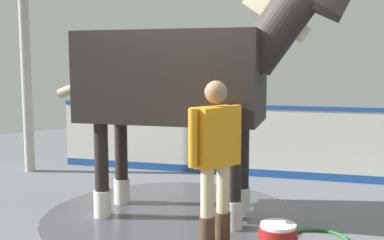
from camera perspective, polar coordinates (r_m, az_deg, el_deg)
name	(u,v)px	position (r m, az deg, el deg)	size (l,w,h in m)	color
ground_plane	(198,219)	(5.57, 0.72, -11.87)	(16.00, 16.00, 0.02)	slate
wet_patch	(173,215)	(5.67, -2.33, -11.39)	(3.05, 3.05, 0.00)	#4C4C54
barrier_wall	(214,142)	(7.58, 2.65, -2.63)	(4.40, 3.03, 1.13)	silver
roof_post_far	(27,85)	(8.10, -19.41, 4.02)	(0.16, 0.16, 2.85)	#B7B2A8
horse	(182,79)	(5.35, -1.21, 5.00)	(2.94, 2.20, 2.76)	black
handler	(216,153)	(4.51, 2.87, -4.01)	(0.22, 0.66, 1.62)	#47331E
hose_coil	(319,240)	(5.04, 15.10, -13.82)	(0.60, 0.60, 0.03)	#267233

